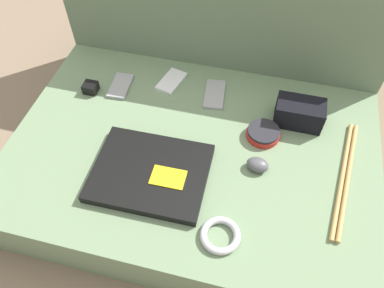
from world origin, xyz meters
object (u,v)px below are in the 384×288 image
(computer_mouse, at_px, (258,165))
(phone_silver, at_px, (121,86))
(camera_pouch, at_px, (299,113))
(charger_brick, at_px, (91,88))
(laptop, at_px, (151,173))
(phone_black, at_px, (214,94))
(phone_small, at_px, (171,81))
(speaker_puck, at_px, (263,133))

(computer_mouse, xyz_separation_m, phone_silver, (-0.47, 0.21, -0.01))
(camera_pouch, bearing_deg, charger_brick, -177.53)
(laptop, xyz_separation_m, phone_black, (0.10, 0.34, -0.01))
(laptop, xyz_separation_m, phone_small, (-0.05, 0.36, -0.01))
(charger_brick, bearing_deg, phone_small, 22.98)
(laptop, xyz_separation_m, phone_silver, (-0.20, 0.30, -0.01))
(laptop, height_order, speaker_puck, same)
(phone_black, xyz_separation_m, camera_pouch, (0.26, -0.05, 0.03))
(phone_black, distance_m, charger_brick, 0.40)
(camera_pouch, distance_m, charger_brick, 0.65)
(laptop, bearing_deg, speaker_puck, 36.33)
(phone_small, xyz_separation_m, charger_brick, (-0.24, -0.10, 0.01))
(computer_mouse, relative_size, speaker_puck, 0.67)
(phone_small, bearing_deg, computer_mouse, -25.53)
(phone_black, bearing_deg, charger_brick, -174.59)
(phone_black, bearing_deg, phone_small, 165.25)
(speaker_puck, relative_size, phone_black, 0.73)
(phone_silver, height_order, phone_small, phone_small)
(phone_small, distance_m, camera_pouch, 0.42)
(phone_silver, relative_size, phone_small, 0.96)
(phone_silver, distance_m, camera_pouch, 0.57)
(laptop, distance_m, phone_black, 0.36)
(computer_mouse, height_order, speaker_puck, computer_mouse)
(phone_silver, xyz_separation_m, charger_brick, (-0.08, -0.04, 0.01))
(computer_mouse, distance_m, phone_silver, 0.52)
(phone_black, xyz_separation_m, charger_brick, (-0.39, -0.08, 0.01))
(speaker_puck, relative_size, phone_silver, 0.83)
(phone_silver, bearing_deg, phone_small, 17.71)
(laptop, relative_size, phone_black, 2.33)
(phone_silver, distance_m, charger_brick, 0.09)
(computer_mouse, relative_size, camera_pouch, 0.46)
(laptop, bearing_deg, charger_brick, 136.56)
(laptop, distance_m, camera_pouch, 0.47)
(speaker_puck, distance_m, charger_brick, 0.56)
(phone_small, bearing_deg, speaker_puck, -10.97)
(computer_mouse, xyz_separation_m, camera_pouch, (0.09, 0.20, 0.02))
(phone_black, height_order, camera_pouch, camera_pouch)
(computer_mouse, bearing_deg, speaker_puck, 95.30)
(laptop, distance_m, phone_small, 0.37)
(camera_pouch, bearing_deg, phone_silver, 178.65)
(phone_silver, bearing_deg, camera_pouch, -4.80)
(camera_pouch, bearing_deg, speaker_puck, -138.53)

